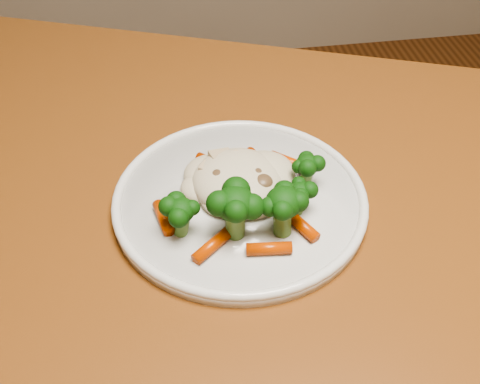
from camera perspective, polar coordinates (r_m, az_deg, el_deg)
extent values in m
cube|color=brown|center=(0.61, -2.36, -5.94)|extent=(1.38, 1.16, 0.04)
cube|color=brown|center=(1.27, -21.63, -1.91)|extent=(0.08, 0.08, 0.71)
cylinder|color=silver|center=(0.62, 0.00, -0.94)|extent=(0.26, 0.26, 0.01)
ellipsoid|color=beige|center=(0.62, -0.22, 1.85)|extent=(0.11, 0.10, 0.04)
ellipsoid|color=black|center=(0.57, -5.58, -2.53)|extent=(0.04, 0.04, 0.04)
ellipsoid|color=black|center=(0.56, -0.45, -2.26)|extent=(0.06, 0.06, 0.05)
ellipsoid|color=black|center=(0.57, 4.09, -2.03)|extent=(0.06, 0.06, 0.05)
ellipsoid|color=black|center=(0.60, 5.64, -0.68)|extent=(0.04, 0.04, 0.03)
ellipsoid|color=black|center=(0.63, 6.34, 1.89)|extent=(0.04, 0.04, 0.04)
cylinder|color=#CC4304|center=(0.65, -2.42, 2.68)|extent=(0.04, 0.04, 0.01)
cylinder|color=#CC4304|center=(0.65, 0.06, 2.76)|extent=(0.04, 0.04, 0.01)
cylinder|color=#CC4304|center=(0.66, 4.64, 2.84)|extent=(0.04, 0.04, 0.01)
cylinder|color=#CC4304|center=(0.59, -7.27, -2.44)|extent=(0.02, 0.04, 0.01)
cylinder|color=#CC4304|center=(0.57, -2.42, -4.89)|extent=(0.05, 0.04, 0.01)
cylinder|color=#CC4304|center=(0.56, 2.77, -5.37)|extent=(0.04, 0.02, 0.01)
cylinder|color=#CC4304|center=(0.59, 5.69, -3.02)|extent=(0.03, 0.05, 0.01)
ellipsoid|color=brown|center=(0.61, 1.44, 1.54)|extent=(0.02, 0.02, 0.02)
ellipsoid|color=brown|center=(0.61, 2.10, 0.89)|extent=(0.02, 0.02, 0.02)
ellipsoid|color=brown|center=(0.61, -1.94, 1.40)|extent=(0.02, 0.02, 0.02)
ellipsoid|color=brown|center=(0.58, -0.19, -1.26)|extent=(0.03, 0.03, 0.02)
ellipsoid|color=brown|center=(0.61, 0.93, 1.50)|extent=(0.02, 0.02, 0.02)
cube|color=tan|center=(0.64, -0.86, 2.93)|extent=(0.03, 0.02, 0.01)
cube|color=tan|center=(0.64, 0.64, 3.33)|extent=(0.02, 0.02, 0.01)
cube|color=tan|center=(0.63, -3.24, 2.21)|extent=(0.02, 0.02, 0.01)
cube|color=tan|center=(0.64, -1.86, 3.26)|extent=(0.03, 0.02, 0.01)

